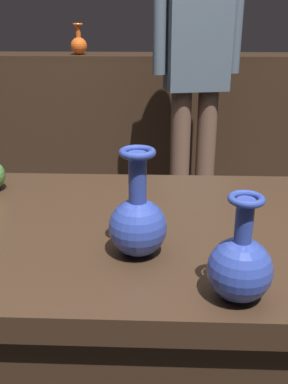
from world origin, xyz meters
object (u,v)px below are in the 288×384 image
object	(u,v)px
vase_tall_behind	(240,265)
visitor_center_back	(197,56)
vase_centerpiece	(138,221)
shelf_vase_left	(79,44)

from	to	relation	value
vase_tall_behind	visitor_center_back	bearing A→B (deg)	88.08
vase_centerpiece	visitor_center_back	world-z (taller)	visitor_center_back
vase_centerpiece	shelf_vase_left	xyz separation A→B (m)	(-0.50, 2.26, 0.19)
vase_tall_behind	shelf_vase_left	size ratio (longest dim) A/B	0.90
vase_centerpiece	vase_tall_behind	xyz separation A→B (m)	(0.16, -0.13, -0.01)
vase_tall_behind	shelf_vase_left	xyz separation A→B (m)	(-0.67, 2.39, 0.20)
vase_centerpiece	shelf_vase_left	bearing A→B (deg)	102.55
vase_tall_behind	shelf_vase_left	bearing A→B (deg)	105.59
vase_tall_behind	visitor_center_back	size ratio (longest dim) A/B	0.10
vase_centerpiece	shelf_vase_left	distance (m)	2.32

